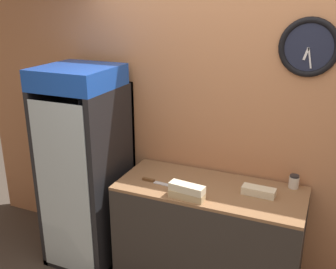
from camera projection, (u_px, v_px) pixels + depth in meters
wall_back at (226, 124)px, 3.36m from camera, size 5.20×0.10×2.70m
prep_counter at (208, 236)px, 3.33m from camera, size 1.51×0.65×0.93m
beverage_cooler at (89, 157)px, 3.60m from camera, size 0.63×0.72×1.84m
sandwich_stack_bottom at (187, 195)px, 2.99m from camera, size 0.28×0.11×0.06m
sandwich_stack_middle at (187, 188)px, 2.97m from camera, size 0.28×0.12×0.06m
sandwich_flat_left at (259, 191)px, 3.05m from camera, size 0.26×0.11×0.06m
chefs_knife at (156, 182)px, 3.26m from camera, size 0.35×0.06×0.02m
condiment_jar at (294, 182)px, 3.16m from camera, size 0.08×0.08×0.11m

